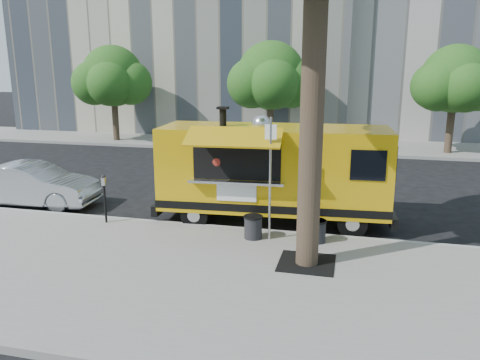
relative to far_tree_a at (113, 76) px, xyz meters
The scene contains 14 objects.
ground 16.30m from the far_tree_a, 50.89° to the right, with size 120.00×120.00×0.00m, color black.
sidewalk 19.48m from the far_tree_a, 58.47° to the right, with size 60.00×6.00×0.15m, color gray.
curb 16.99m from the far_tree_a, 52.92° to the right, with size 60.00×0.14×0.16m, color #999993.
far_sidewalk 10.73m from the far_tree_a, ahead, with size 60.00×5.00×0.15m, color gray.
tree_well 20.00m from the far_tree_a, 50.16° to the right, with size 1.20×1.20×0.02m, color black.
far_tree_a is the anchor object (origin of this frame).
far_tree_b 9.01m from the far_tree_a, ahead, with size 3.60×3.60×5.50m.
far_tree_c 18.00m from the far_tree_a, ahead, with size 3.24×3.24×5.21m.
sign_post 18.14m from the far_tree_a, 50.17° to the right, with size 0.28×0.06×3.00m.
parking_meter 15.59m from the far_tree_a, 62.85° to the right, with size 0.11×0.11×1.33m.
food_truck 16.74m from the far_tree_a, 47.01° to the right, with size 6.62×3.32×3.20m.
sedan 13.22m from the far_tree_a, 73.20° to the right, with size 1.43×4.11×1.35m, color #AAABB1.
trash_bin_left 19.02m from the far_tree_a, 47.29° to the right, with size 0.46×0.46×0.55m.
trash_bin_right 18.11m from the far_tree_a, 51.22° to the right, with size 0.48×0.48×0.57m.
Camera 1 is at (3.44, -12.27, 4.27)m, focal length 35.00 mm.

